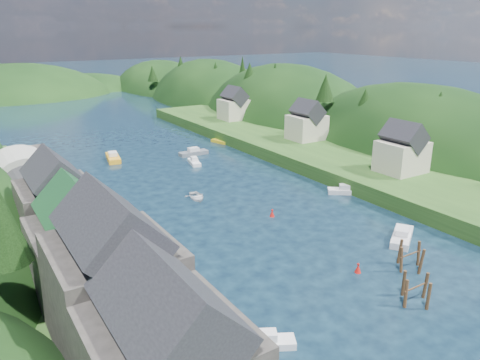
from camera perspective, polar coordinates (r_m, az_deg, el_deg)
ground at (r=86.44m, az=-7.80°, el=1.33°), size 600.00×600.00×0.00m
hillside_right at (r=131.77m, az=5.67°, el=3.94°), size 36.00×245.56×48.00m
far_hills at (r=205.75m, az=-22.10°, el=6.89°), size 103.00×68.00×44.00m
hill_trees at (r=98.59m, az=-11.64°, el=9.80°), size 91.80×147.90×12.40m
quay_left at (r=52.36m, az=-18.11°, el=-9.85°), size 12.00×110.00×2.00m
terrace_left_grass at (r=51.40m, az=-25.81°, el=-11.09°), size 12.00×110.00×2.50m
quayside_buildings at (r=37.38m, az=-16.57°, el=-10.95°), size 8.00×35.84×12.90m
boat_sheds at (r=67.93m, az=-24.21°, el=-0.18°), size 7.00×21.00×7.50m
terrace_right at (r=91.19m, az=9.32°, el=2.94°), size 16.00×120.00×2.40m
right_bank_cottages at (r=98.19m, az=7.57°, el=6.89°), size 9.00×59.24×8.41m
piling_cluster_near at (r=48.06m, az=20.61°, el=-12.66°), size 3.34×3.10×3.35m
piling_cluster_far at (r=53.94m, az=20.01°, el=-9.00°), size 3.33×3.10×3.47m
channel_buoy_near at (r=51.86m, az=14.19°, el=-10.40°), size 0.70×0.70×1.10m
channel_buoy_far at (r=64.38m, az=3.94°, el=-4.07°), size 0.70×0.70×1.10m
moored_boats at (r=62.44m, az=1.59°, el=-4.68°), size 38.09×83.20×2.03m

